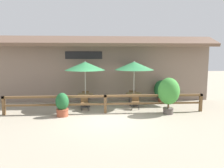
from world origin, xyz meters
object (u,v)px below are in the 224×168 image
object	(u,v)px
dining_table_near	(86,97)
potted_plant_broad_leaf	(161,90)
chair_near_streetside	(85,102)
chair_middle_streetside	(135,101)
patio_umbrella_near	(85,66)
potted_plant_tall_tropical	(62,105)
dining_table_middle	(134,96)
patio_umbrella_middle	(134,66)
chair_middle_wallside	(132,96)
chair_near_wallside	(85,97)
potted_plant_corner_fern	(169,92)

from	to	relation	value
dining_table_near	potted_plant_broad_leaf	distance (m)	4.90
chair_near_streetside	chair_middle_streetside	distance (m)	2.84
patio_umbrella_near	potted_plant_tall_tropical	bearing A→B (deg)	-118.90
potted_plant_broad_leaf	dining_table_near	bearing A→B (deg)	-167.56
potted_plant_tall_tropical	dining_table_middle	bearing A→B (deg)	26.75
dining_table_near	potted_plant_broad_leaf	xyz separation A→B (m)	(4.78, 1.06, 0.18)
chair_near_streetside	patio_umbrella_middle	world-z (taller)	patio_umbrella_middle
dining_table_middle	chair_middle_wallside	bearing A→B (deg)	87.49
dining_table_near	patio_umbrella_middle	bearing A→B (deg)	1.25
chair_near_wallside	chair_middle_streetside	distance (m)	3.20
dining_table_middle	potted_plant_corner_fern	distance (m)	2.46
dining_table_middle	chair_middle_streetside	world-z (taller)	chair_middle_streetside
dining_table_near	patio_umbrella_middle	size ratio (longest dim) A/B	0.35
dining_table_near	potted_plant_tall_tropical	size ratio (longest dim) A/B	0.79
chair_middle_wallside	potted_plant_tall_tropical	bearing A→B (deg)	45.97
chair_middle_streetside	potted_plant_tall_tropical	world-z (taller)	potted_plant_tall_tropical
chair_near_wallside	potted_plant_corner_fern	distance (m)	5.12
chair_near_streetside	potted_plant_broad_leaf	world-z (taller)	potted_plant_broad_leaf
chair_middle_streetside	chair_middle_wallside	size ratio (longest dim) A/B	1.00
chair_near_wallside	dining_table_middle	size ratio (longest dim) A/B	0.91
chair_middle_streetside	potted_plant_tall_tropical	bearing A→B (deg)	-152.97
potted_plant_tall_tropical	potted_plant_broad_leaf	xyz separation A→B (m)	(5.83, 2.96, 0.20)
patio_umbrella_middle	chair_middle_streetside	distance (m)	2.05
chair_near_wallside	chair_middle_streetside	size ratio (longest dim) A/B	1.00
patio_umbrella_near	potted_plant_tall_tropical	distance (m)	2.83
chair_near_wallside	potted_plant_tall_tropical	distance (m)	2.84
chair_near_streetside	chair_middle_streetside	bearing A→B (deg)	-8.69
dining_table_middle	chair_middle_wallside	world-z (taller)	chair_middle_wallside
dining_table_near	potted_plant_broad_leaf	world-z (taller)	potted_plant_broad_leaf
dining_table_middle	chair_near_wallside	bearing A→B (deg)	166.61
patio_umbrella_middle	potted_plant_broad_leaf	bearing A→B (deg)	27.13
patio_umbrella_middle	potted_plant_corner_fern	world-z (taller)	patio_umbrella_middle
dining_table_near	dining_table_middle	bearing A→B (deg)	1.25
potted_plant_tall_tropical	chair_middle_streetside	bearing A→B (deg)	17.83
dining_table_near	chair_middle_streetside	distance (m)	2.90
patio_umbrella_middle	potted_plant_corner_fern	xyz separation A→B (m)	(1.47, -1.91, -1.26)
patio_umbrella_near	dining_table_middle	bearing A→B (deg)	1.25
chair_near_streetside	chair_middle_wallside	bearing A→B (deg)	17.31
chair_middle_streetside	patio_umbrella_middle	bearing A→B (deg)	97.42
patio_umbrella_near	dining_table_near	size ratio (longest dim) A/B	2.89
chair_near_wallside	potted_plant_broad_leaf	bearing A→B (deg)	173.22
chair_middle_streetside	chair_middle_wallside	xyz separation A→B (m)	(0.05, 1.44, 0.00)
chair_near_streetside	patio_umbrella_middle	xyz separation A→B (m)	(2.86, 0.81, 1.92)
chair_middle_wallside	potted_plant_broad_leaf	bearing A→B (deg)	-160.18
chair_middle_streetside	chair_middle_wallside	bearing A→B (deg)	97.05
chair_near_streetside	dining_table_middle	bearing A→B (deg)	5.27
chair_near_streetside	potted_plant_broad_leaf	xyz separation A→B (m)	(4.80, 1.81, 0.32)
patio_umbrella_middle	potted_plant_tall_tropical	xyz separation A→B (m)	(-3.90, -1.96, -1.81)
chair_near_streetside	potted_plant_broad_leaf	size ratio (longest dim) A/B	0.59
patio_umbrella_near	chair_near_wallside	distance (m)	2.07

